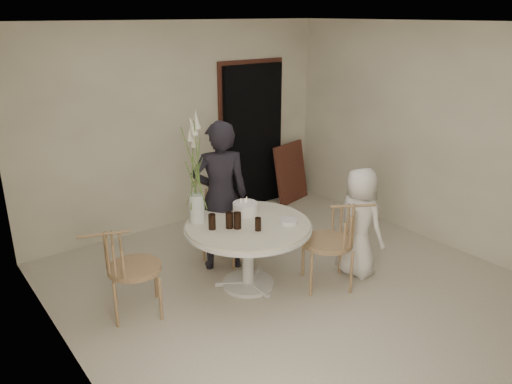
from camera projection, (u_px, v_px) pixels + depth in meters
ground at (288, 284)px, 5.42m from camera, size 4.50×4.50×0.00m
room_shell at (291, 139)px, 4.87m from camera, size 4.50×4.50×4.50m
doorway at (253, 137)px, 7.36m from camera, size 1.00×0.10×2.10m
door_trim at (251, 133)px, 7.37m from camera, size 1.12×0.03×2.22m
table at (248, 233)px, 5.20m from camera, size 1.33×1.33×0.73m
picture_frame at (291, 173)px, 7.70m from camera, size 0.71×0.36×0.90m
chair_far at (218, 210)px, 5.87m from camera, size 0.63×0.66×0.91m
chair_right at (340, 233)px, 5.25m from camera, size 0.69×0.68×0.92m
chair_left at (120, 261)px, 4.70m from camera, size 0.63×0.60×0.89m
girl at (220, 197)px, 5.53m from camera, size 0.74×0.64×1.72m
boy at (359, 223)px, 5.45m from camera, size 0.41×0.62×1.24m
birthday_cake at (245, 208)px, 5.38m from camera, size 0.27×0.27×0.18m
cola_tumbler_a at (229, 220)px, 5.02m from camera, size 0.09×0.09×0.17m
cola_tumbler_b at (258, 224)px, 4.97m from camera, size 0.07×0.07×0.14m
cola_tumbler_c at (212, 222)px, 4.99m from camera, size 0.08×0.08×0.16m
cola_tumbler_d at (237, 221)px, 5.01m from camera, size 0.08×0.08×0.17m
plate_stack at (289, 221)px, 5.15m from camera, size 0.23×0.23×0.05m
flower_vase at (196, 180)px, 5.05m from camera, size 0.16×0.16×1.18m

